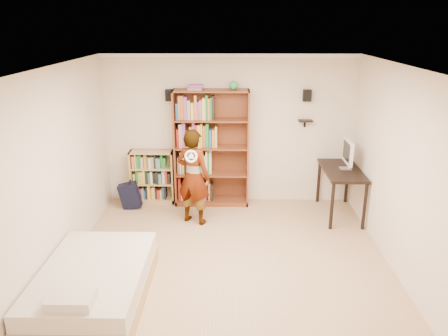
# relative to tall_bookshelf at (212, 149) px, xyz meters

# --- Properties ---
(ground) EXTENTS (4.50, 5.00, 0.01)m
(ground) POSITION_rel_tall_bookshelf_xyz_m (0.32, -2.31, -1.05)
(ground) COLOR tan
(ground) RESTS_ON ground
(room_shell) EXTENTS (4.52, 5.02, 2.71)m
(room_shell) POSITION_rel_tall_bookshelf_xyz_m (0.32, -2.31, 0.71)
(room_shell) COLOR beige
(room_shell) RESTS_ON ground
(crown_molding) EXTENTS (4.50, 5.00, 0.06)m
(crown_molding) POSITION_rel_tall_bookshelf_xyz_m (0.32, -2.31, 1.62)
(crown_molding) COLOR white
(crown_molding) RESTS_ON room_shell
(speaker_left) EXTENTS (0.14, 0.12, 0.20)m
(speaker_left) POSITION_rel_tall_bookshelf_xyz_m (-0.73, 0.09, 0.95)
(speaker_left) COLOR black
(speaker_left) RESTS_ON room_shell
(speaker_right) EXTENTS (0.14, 0.12, 0.20)m
(speaker_right) POSITION_rel_tall_bookshelf_xyz_m (1.67, 0.09, 0.95)
(speaker_right) COLOR black
(speaker_right) RESTS_ON room_shell
(wall_shelf) EXTENTS (0.25, 0.16, 0.02)m
(wall_shelf) POSITION_rel_tall_bookshelf_xyz_m (1.67, 0.10, 0.50)
(wall_shelf) COLOR black
(wall_shelf) RESTS_ON room_shell
(tall_bookshelf) EXTENTS (1.33, 0.39, 2.11)m
(tall_bookshelf) POSITION_rel_tall_bookshelf_xyz_m (0.00, 0.00, 0.00)
(tall_bookshelf) COLOR brown
(tall_bookshelf) RESTS_ON ground
(low_bookshelf) EXTENTS (0.79, 0.30, 0.99)m
(low_bookshelf) POSITION_rel_tall_bookshelf_xyz_m (-1.10, 0.05, -0.56)
(low_bookshelf) COLOR tan
(low_bookshelf) RESTS_ON ground
(computer_desk) EXTENTS (0.61, 1.23, 0.84)m
(computer_desk) POSITION_rel_tall_bookshelf_xyz_m (2.24, -0.47, -0.63)
(computer_desk) COLOR black
(computer_desk) RESTS_ON ground
(imac) EXTENTS (0.13, 0.51, 0.51)m
(imac) POSITION_rel_tall_bookshelf_xyz_m (2.30, -0.45, 0.04)
(imac) COLOR white
(imac) RESTS_ON computer_desk
(daybed) EXTENTS (1.23, 1.90, 0.56)m
(daybed) POSITION_rel_tall_bookshelf_xyz_m (-1.29, -3.01, -0.77)
(daybed) COLOR beige
(daybed) RESTS_ON ground
(person) EXTENTS (0.70, 0.60, 1.61)m
(person) POSITION_rel_tall_bookshelf_xyz_m (-0.27, -0.81, -0.25)
(person) COLOR black
(person) RESTS_ON ground
(wii_wheel) EXTENTS (0.20, 0.08, 0.21)m
(wii_wheel) POSITION_rel_tall_bookshelf_xyz_m (-0.27, -1.11, 0.20)
(wii_wheel) COLOR white
(wii_wheel) RESTS_ON person
(navy_bag) EXTENTS (0.37, 0.24, 0.49)m
(navy_bag) POSITION_rel_tall_bookshelf_xyz_m (-1.47, -0.25, -0.81)
(navy_bag) COLOR black
(navy_bag) RESTS_ON ground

